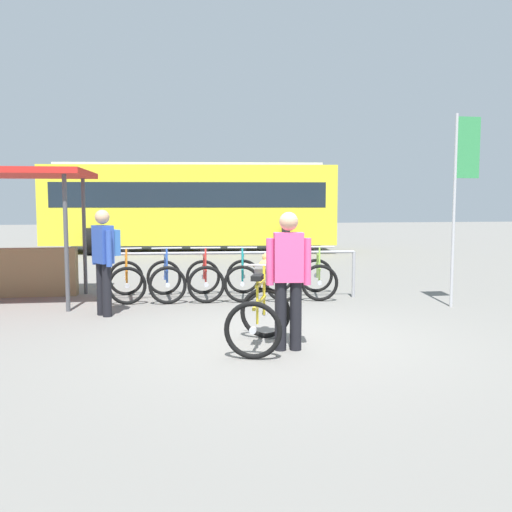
{
  "coord_description": "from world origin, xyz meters",
  "views": [
    {
      "loc": [
        -1.52,
        -6.95,
        1.75
      ],
      "look_at": [
        -0.16,
        0.86,
        1.0
      ],
      "focal_mm": 39.83,
      "sensor_mm": 36.0,
      "label": 1
    }
  ],
  "objects": [
    {
      "name": "racked_bike_black",
      "position": [
        0.7,
        3.21,
        0.37
      ],
      "size": [
        0.76,
        1.17,
        0.98
      ],
      "color": "black",
      "rests_on": "ground"
    },
    {
      "name": "bus_distant",
      "position": [
        -0.34,
        13.34,
        1.74
      ],
      "size": [
        10.24,
        4.26,
        3.08
      ],
      "color": "yellow",
      "rests_on": "ground"
    },
    {
      "name": "banner_flag",
      "position": [
        3.46,
        1.78,
        2.23
      ],
      "size": [
        0.45,
        0.05,
        3.2
      ],
      "color": "#B2B2B7",
      "rests_on": "ground"
    },
    {
      "name": "featured_bicycle",
      "position": [
        -0.29,
        -0.22,
        0.49
      ],
      "size": [
        0.97,
        1.26,
        1.09
      ],
      "color": "black",
      "rests_on": "ground"
    },
    {
      "name": "pedestrian_with_backpack",
      "position": [
        -2.34,
        2.0,
        0.94
      ],
      "size": [
        0.45,
        0.47,
        1.64
      ],
      "color": "black",
      "rests_on": "ground"
    },
    {
      "name": "person_with_featured_bike",
      "position": [
        -0.01,
        -0.5,
        0.91
      ],
      "size": [
        0.53,
        0.24,
        1.64
      ],
      "color": "black",
      "rests_on": "ground"
    },
    {
      "name": "racked_bike_red",
      "position": [
        -0.69,
        3.3,
        0.37
      ],
      "size": [
        0.69,
        1.12,
        0.97
      ],
      "color": "black",
      "rests_on": "ground"
    },
    {
      "name": "bike_rack_rail",
      "position": [
        -0.25,
        3.1,
        0.7
      ],
      "size": [
        4.6,
        0.37,
        0.88
      ],
      "color": "#99999E",
      "rests_on": "ground"
    },
    {
      "name": "racked_bike_teal",
      "position": [
        0.01,
        3.26,
        0.37
      ],
      "size": [
        0.83,
        1.19,
        0.97
      ],
      "color": "black",
      "rests_on": "ground"
    },
    {
      "name": "racked_bike_lime",
      "position": [
        1.4,
        3.16,
        0.37
      ],
      "size": [
        0.88,
        1.22,
        0.97
      ],
      "color": "black",
      "rests_on": "ground"
    },
    {
      "name": "racked_bike_orange",
      "position": [
        -2.09,
        3.4,
        0.37
      ],
      "size": [
        0.74,
        1.15,
        0.97
      ],
      "color": "black",
      "rests_on": "ground"
    },
    {
      "name": "ground_plane",
      "position": [
        0.0,
        0.0,
        0.0
      ],
      "size": [
        80.0,
        80.0,
        0.0
      ],
      "primitive_type": "plane",
      "color": "slate"
    },
    {
      "name": "racked_bike_blue",
      "position": [
        -1.39,
        3.35,
        0.37
      ],
      "size": [
        0.71,
        1.14,
        0.98
      ],
      "color": "black",
      "rests_on": "ground"
    },
    {
      "name": "market_stall",
      "position": [
        -4.22,
        3.74,
        1.39
      ],
      "size": [
        3.18,
        2.4,
        2.3
      ],
      "color": "#4C4C51",
      "rests_on": "ground"
    }
  ]
}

